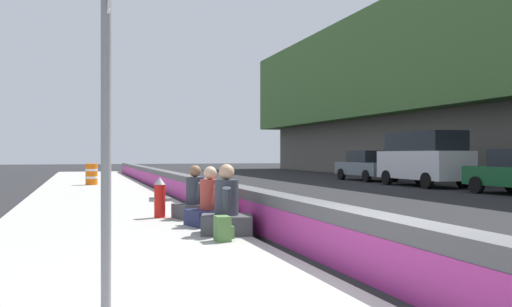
# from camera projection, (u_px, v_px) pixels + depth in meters

# --- Properties ---
(ground_plane) EXTENTS (160.00, 160.00, 0.00)m
(ground_plane) POSITION_uv_depth(u_px,v_px,m) (387.00, 294.00, 6.09)
(ground_plane) COLOR #232326
(ground_plane) RESTS_ON ground
(sidewalk_strip) EXTENTS (80.00, 4.40, 0.14)m
(sidewalk_strip) POSITION_uv_depth(u_px,v_px,m) (141.00, 307.00, 5.29)
(sidewalk_strip) COLOR #A8A59E
(sidewalk_strip) RESTS_ON ground_plane
(jersey_barrier) EXTENTS (76.00, 0.45, 0.85)m
(jersey_barrier) POSITION_uv_depth(u_px,v_px,m) (386.00, 255.00, 6.09)
(jersey_barrier) COLOR #545456
(jersey_barrier) RESTS_ON ground_plane
(route_sign_post) EXTENTS (0.44, 0.09, 3.60)m
(route_sign_post) POSITION_uv_depth(u_px,v_px,m) (107.00, 77.00, 4.89)
(route_sign_post) COLOR gray
(route_sign_post) RESTS_ON sidewalk_strip
(fire_hydrant) EXTENTS (0.26, 0.46, 0.88)m
(fire_hydrant) POSITION_uv_depth(u_px,v_px,m) (160.00, 197.00, 12.12)
(fire_hydrant) COLOR red
(fire_hydrant) RESTS_ON sidewalk_strip
(seated_person_foreground) EXTENTS (0.93, 1.03, 1.21)m
(seated_person_foreground) POSITION_uv_depth(u_px,v_px,m) (227.00, 212.00, 9.67)
(seated_person_foreground) COLOR #424247
(seated_person_foreground) RESTS_ON sidewalk_strip
(seated_person_middle) EXTENTS (0.87, 0.96, 1.15)m
(seated_person_middle) POSITION_uv_depth(u_px,v_px,m) (210.00, 207.00, 10.83)
(seated_person_middle) COLOR #23284C
(seated_person_middle) RESTS_ON sidewalk_strip
(seated_person_rear) EXTENTS (0.87, 0.96, 1.14)m
(seated_person_rear) POSITION_uv_depth(u_px,v_px,m) (195.00, 201.00, 12.05)
(seated_person_rear) COLOR #424247
(seated_person_rear) RESTS_ON sidewalk_strip
(backpack) EXTENTS (0.32, 0.28, 0.40)m
(backpack) POSITION_uv_depth(u_px,v_px,m) (223.00, 229.00, 8.87)
(backpack) COLOR #4C7A3D
(backpack) RESTS_ON sidewalk_strip
(construction_barrel) EXTENTS (0.54, 0.54, 0.95)m
(construction_barrel) POSITION_uv_depth(u_px,v_px,m) (92.00, 174.00, 24.91)
(construction_barrel) COLOR orange
(construction_barrel) RESTS_ON sidewalk_strip
(parked_car_fourth) EXTENTS (5.11, 2.13, 2.56)m
(parked_car_fourth) POSITION_uv_depth(u_px,v_px,m) (424.00, 158.00, 26.03)
(parked_car_fourth) COLOR silver
(parked_car_fourth) RESTS_ON ground_plane
(parked_car_midline) EXTENTS (4.54, 2.04, 1.71)m
(parked_car_midline) POSITION_uv_depth(u_px,v_px,m) (367.00, 166.00, 31.60)
(parked_car_midline) COLOR slate
(parked_car_midline) RESTS_ON ground_plane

